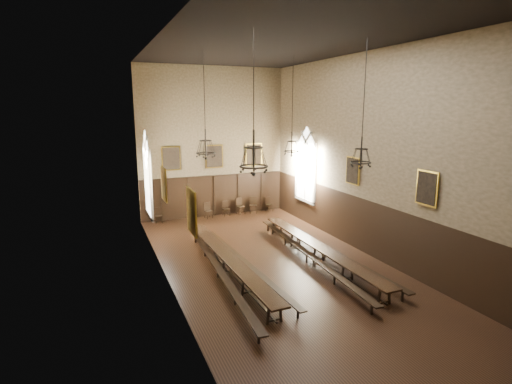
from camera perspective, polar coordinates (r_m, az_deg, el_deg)
floor at (r=17.19m, az=2.96°, el=-10.63°), size 9.00×18.00×0.02m
ceiling at (r=16.06m, az=3.33°, el=20.61°), size 9.00×18.00×0.02m
wall_back at (r=24.40m, az=-6.13°, el=6.97°), size 9.00×0.02×9.00m
wall_front at (r=8.94m, az=29.03°, el=-3.06°), size 9.00×0.02×9.00m
wall_left at (r=14.65m, az=-13.01°, el=3.46°), size 0.02×18.00×9.00m
wall_right at (r=18.41m, az=15.94°, el=4.99°), size 0.02×18.00×9.00m
wainscot_panelling at (r=16.75m, az=3.01°, el=-6.64°), size 9.00×18.00×2.50m
table_left at (r=16.44m, az=-3.97°, el=-10.32°), size 0.83×9.37×0.73m
table_right at (r=17.76m, az=8.92°, el=-8.68°), size 0.71×9.48×0.74m
bench_left_outer at (r=16.13m, az=-5.50°, el=-11.04°), size 0.92×10.49×0.47m
bench_left_inner at (r=16.63m, az=-1.51°, el=-10.42°), size 0.67×9.01×0.41m
bench_right_inner at (r=17.65m, az=7.26°, el=-9.03°), size 0.93×10.31×0.46m
bench_right_outer at (r=18.45m, az=9.77°, el=-8.16°), size 0.68×10.33×0.46m
chair_0 at (r=23.96m, az=-13.71°, el=-3.68°), size 0.44×0.44×0.91m
chair_3 at (r=24.48m, az=-6.82°, el=-3.06°), size 0.51×0.51×0.94m
chair_4 at (r=24.91m, az=-4.29°, el=-2.77°), size 0.42×0.42×0.90m
chair_5 at (r=25.19m, az=-2.21°, el=-2.49°), size 0.56×0.56×1.03m
chair_6 at (r=25.46m, az=-0.43°, el=-2.33°), size 0.58×0.58×1.03m
chair_7 at (r=25.88m, az=1.88°, el=-2.17°), size 0.50×0.50×0.92m
chandelier_back_left at (r=17.24m, az=-7.21°, el=6.53°), size 0.83×0.83×4.46m
chandelier_back_right at (r=19.60m, az=5.12°, el=6.79°), size 0.77×0.77×4.64m
chandelier_front_left at (r=12.92m, az=-0.32°, el=4.88°), size 0.95×0.95×4.45m
chandelier_front_right at (r=15.23m, az=14.78°, el=5.33°), size 0.77×0.77×4.53m
portrait_back_0 at (r=23.75m, az=-12.04°, el=4.71°), size 1.10×0.12×1.40m
portrait_back_1 at (r=24.36m, az=-6.00°, el=5.08°), size 1.10×0.12×1.40m
portrait_back_2 at (r=25.22m, az=-0.31°, el=5.37°), size 1.10×0.12×1.40m
portrait_left_0 at (r=15.78m, az=-13.03°, el=1.10°), size 0.12×1.00×1.30m
portrait_left_1 at (r=11.46m, az=-9.19°, el=-2.78°), size 0.12×1.00×1.30m
portrait_right_0 at (r=19.23m, az=13.66°, el=2.98°), size 0.12×1.00×1.30m
portrait_right_1 at (r=15.88m, az=23.22°, el=0.50°), size 0.12×1.00×1.30m
window_right at (r=23.03m, az=7.13°, el=3.90°), size 0.20×2.20×4.60m
window_left at (r=20.21m, az=-15.30°, el=2.45°), size 0.20×2.20×4.60m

